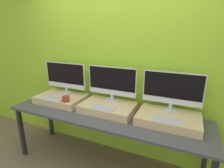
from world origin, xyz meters
TOP-DOWN VIEW (x-y plane):
  - wall_back at (0.00, 0.77)m, footprint 8.00×0.04m
  - workbench at (0.00, 0.35)m, footprint 2.56×0.70m
  - wooden_riser_left at (-0.76, 0.45)m, footprint 0.69×0.46m
  - monitor_left at (-0.76, 0.58)m, footprint 0.67×0.17m
  - keyboard_left at (-0.76, 0.29)m, footprint 0.31×0.13m
  - mug at (-0.55, 0.29)m, footprint 0.09×0.09m
  - wooden_riser_center at (0.00, 0.45)m, footprint 0.69×0.46m
  - monitor_center at (0.00, 0.58)m, footprint 0.67×0.17m
  - keyboard_center at (0.00, 0.29)m, footprint 0.31×0.13m
  - wooden_riser_right at (0.76, 0.45)m, footprint 0.69×0.46m
  - monitor_right at (0.76, 0.58)m, footprint 0.67×0.17m
  - keyboard_right at (0.76, 0.29)m, footprint 0.31×0.13m

SIDE VIEW (x-z plane):
  - workbench at x=0.00m, z-range 0.33..1.12m
  - wooden_riser_left at x=-0.76m, z-range 0.79..0.89m
  - wooden_riser_center at x=0.00m, z-range 0.79..0.89m
  - wooden_riser_right at x=0.76m, z-range 0.79..0.89m
  - keyboard_left at x=-0.76m, z-range 0.89..0.91m
  - keyboard_center at x=0.00m, z-range 0.89..0.91m
  - keyboard_right at x=0.76m, z-range 0.89..0.91m
  - mug at x=-0.55m, z-range 0.89..0.97m
  - monitor_left at x=-0.76m, z-range 0.92..1.38m
  - monitor_center at x=0.00m, z-range 0.92..1.38m
  - monitor_right at x=0.76m, z-range 0.92..1.38m
  - wall_back at x=0.00m, z-range 0.00..2.60m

